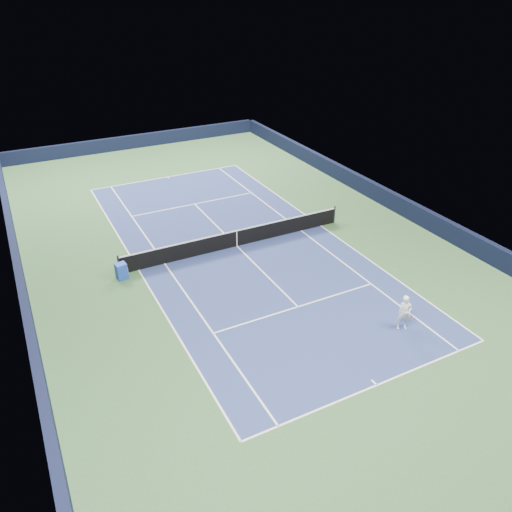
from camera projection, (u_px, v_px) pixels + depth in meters
name	position (u px, v px, depth m)	size (l,w,h in m)	color
ground	(237.00, 246.00, 27.28)	(40.00, 40.00, 0.00)	#31562E
wall_far	(137.00, 141.00, 42.31)	(22.00, 0.35, 1.10)	black
wall_right	(392.00, 201.00, 31.31)	(0.35, 40.00, 1.10)	black
wall_left	(22.00, 288.00, 22.71)	(0.35, 40.00, 1.10)	#101632
court_surface	(237.00, 246.00, 27.28)	(10.97, 23.77, 0.01)	navy
baseline_far	(167.00, 177.00, 36.45)	(10.97, 0.08, 0.00)	white
baseline_near	(377.00, 385.00, 18.10)	(10.97, 0.08, 0.00)	white
sideline_doubles_right	(321.00, 226.00, 29.46)	(0.08, 23.77, 0.00)	white
sideline_doubles_left	(139.00, 270.00, 25.10)	(0.08, 23.77, 0.00)	white
sideline_singles_right	(301.00, 230.00, 28.91)	(0.08, 23.77, 0.00)	white
sideline_singles_left	(165.00, 264.00, 25.64)	(0.08, 23.77, 0.00)	white
service_line_far	(195.00, 204.00, 32.22)	(8.23, 0.08, 0.00)	white
service_line_near	(298.00, 307.00, 22.34)	(8.23, 0.08, 0.00)	white
center_service_line	(237.00, 246.00, 27.28)	(0.08, 12.80, 0.00)	white
center_mark_far	(168.00, 178.00, 36.34)	(0.08, 0.30, 0.00)	white
center_mark_near	(374.00, 383.00, 18.22)	(0.08, 0.30, 0.00)	white
tennis_net	(237.00, 238.00, 27.03)	(12.90, 0.10, 1.07)	black
sponsor_cube	(121.00, 271.00, 24.22)	(0.59, 0.52, 0.83)	blue
tennis_player	(405.00, 313.00, 20.62)	(0.80, 1.32, 2.29)	white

